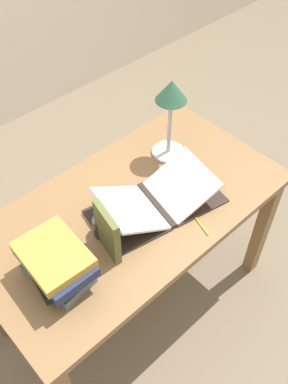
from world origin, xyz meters
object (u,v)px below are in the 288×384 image
at_px(reading_lamp, 171,104).
at_px(pencil, 198,221).
at_px(book_stack_tall, 56,264).
at_px(book_standing_upright, 107,232).
at_px(open_book, 157,201).
at_px(coffee_mug, 103,226).

xyz_separation_m(reading_lamp, pencil, (-0.20, -0.37, -0.28)).
bearing_deg(book_stack_tall, reading_lamp, 14.69).
height_order(book_standing_upright, pencil, book_standing_upright).
bearing_deg(reading_lamp, pencil, -118.19).
distance_m(open_book, book_stack_tall, 0.50).
xyz_separation_m(book_stack_tall, pencil, (0.56, -0.17, -0.08)).
distance_m(open_book, pencil, 0.19).
height_order(open_book, book_standing_upright, book_standing_upright).
bearing_deg(open_book, pencil, -57.40).
bearing_deg(coffee_mug, book_standing_upright, -115.01).
distance_m(reading_lamp, pencil, 0.51).
relative_size(open_book, coffee_mug, 5.71).
relative_size(book_stack_tall, reading_lamp, 0.71).
bearing_deg(pencil, reading_lamp, 61.81).
xyz_separation_m(coffee_mug, pencil, (0.31, -0.22, -0.04)).
bearing_deg(reading_lamp, coffee_mug, -163.45).
distance_m(book_standing_upright, coffee_mug, 0.11).
height_order(book_stack_tall, reading_lamp, reading_lamp).
xyz_separation_m(reading_lamp, coffee_mug, (-0.51, -0.15, -0.24)).
bearing_deg(coffee_mug, reading_lamp, 16.55).
xyz_separation_m(open_book, reading_lamp, (0.27, 0.20, 0.25)).
height_order(open_book, reading_lamp, reading_lamp).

